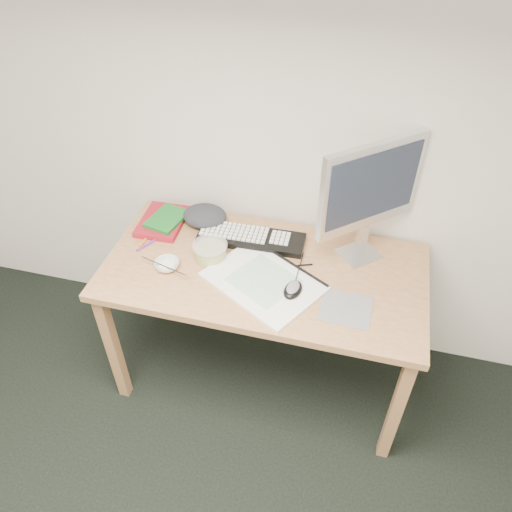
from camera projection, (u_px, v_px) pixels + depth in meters
The scene contains 18 objects.
desk at pixel (264, 282), 2.23m from camera, with size 1.40×0.70×0.75m.
mousepad at pixel (346, 309), 2.00m from camera, with size 0.20×0.18×0.00m, color slate.
sketchpad at pixel (263, 281), 2.11m from camera, with size 0.46×0.33×0.01m, color silver.
keyboard at pixel (251, 238), 2.31m from camera, with size 0.49×0.16×0.03m, color black.
monitor at pixel (370, 189), 2.01m from camera, with size 0.38×0.35×0.56m.
mouse at pixel (293, 288), 2.04m from camera, with size 0.07×0.11×0.04m, color black.
rice_bowl at pixel (167, 265), 2.17m from camera, with size 0.11×0.11×0.03m, color white.
chopsticks at pixel (164, 266), 2.13m from camera, with size 0.02×0.02×0.23m, color silver.
fruit_tub at pixel (210, 251), 2.20m from camera, with size 0.16×0.16×0.08m, color gold.
book_red at pixel (163, 221), 2.40m from camera, with size 0.20×0.27×0.03m, color maroon.
book_green at pixel (167, 219), 2.38m from camera, with size 0.14×0.20×0.02m, color #196523.
cloth_lump at pixel (205, 216), 2.40m from camera, with size 0.18×0.15×0.07m, color #272A2F.
pencil_pink at pixel (265, 266), 2.18m from camera, with size 0.01×0.01×0.17m, color #DE6F88.
pencil_tan at pixel (284, 261), 2.20m from camera, with size 0.01×0.01×0.16m, color tan.
pencil_black at pixel (291, 266), 2.18m from camera, with size 0.01×0.01×0.20m, color black.
marker_blue at pixel (153, 231), 2.36m from camera, with size 0.01×0.01×0.13m, color #1B3996.
marker_orange at pixel (147, 238), 2.32m from camera, with size 0.01×0.01×0.13m, color orange.
marker_purple at pixel (147, 244), 2.29m from camera, with size 0.01×0.01×0.12m, color #75268E.
Camera 1 is at (0.68, -0.12, 2.24)m, focal length 35.00 mm.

